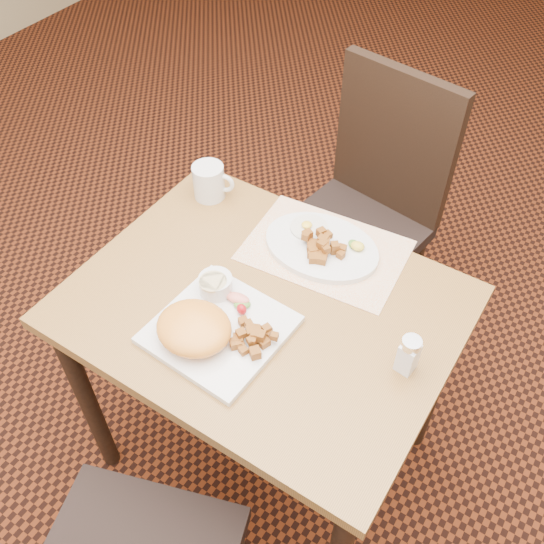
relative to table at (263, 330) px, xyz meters
The scene contains 15 objects.
ground 0.64m from the table, ahead, with size 8.00×8.00×0.00m, color black.
table is the anchor object (origin of this frame).
chair_far 0.70m from the table, 93.59° to the left, with size 0.48×0.49×0.97m.
placemat 0.26m from the table, 80.37° to the left, with size 0.40×0.28×0.00m, color white.
plate_square 0.18m from the table, 105.26° to the right, with size 0.28×0.28×0.02m, color silver.
plate_oval 0.26m from the table, 82.72° to the left, with size 0.30×0.23×0.02m, color silver, non-canonical shape.
hollandaise_mound 0.24m from the table, 110.66° to the right, with size 0.18×0.16×0.06m.
ramekin 0.19m from the table, 158.41° to the right, with size 0.08×0.08×0.04m.
garnish_sq 0.15m from the table, 126.08° to the right, with size 0.08×0.06×0.03m.
fried_egg 0.30m from the table, 96.27° to the left, with size 0.10×0.10×0.02m.
garnish_ov 0.32m from the table, 67.67° to the left, with size 0.05×0.04×0.02m.
salt_shaker 0.40m from the table, ahead, with size 0.05×0.05×0.10m.
coffee_mug 0.45m from the table, 143.84° to the left, with size 0.12×0.09×0.10m.
home_fries_sq 0.19m from the table, 66.49° to the right, with size 0.11×0.09×0.04m.
home_fries_ov 0.26m from the table, 79.32° to the left, with size 0.12×0.11×0.04m.
Camera 1 is at (0.52, -0.77, 1.86)m, focal length 40.00 mm.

